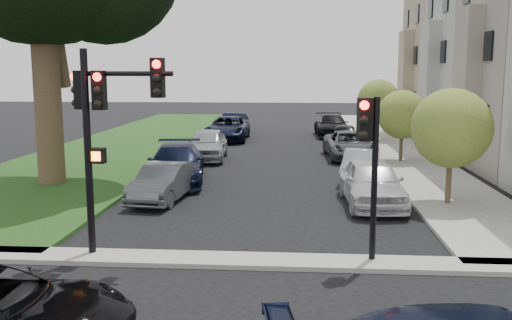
# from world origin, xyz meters

# --- Properties ---
(ground) EXTENTS (140.00, 140.00, 0.00)m
(ground) POSITION_xyz_m (0.00, 0.00, 0.00)
(ground) COLOR black
(ground) RESTS_ON ground
(grass_strip) EXTENTS (8.00, 44.00, 0.12)m
(grass_strip) POSITION_xyz_m (-9.00, 24.00, 0.06)
(grass_strip) COLOR #1A3D16
(grass_strip) RESTS_ON ground
(sidewalk_right) EXTENTS (3.50, 44.00, 0.12)m
(sidewalk_right) POSITION_xyz_m (6.75, 24.00, 0.06)
(sidewalk_right) COLOR gray
(sidewalk_right) RESTS_ON ground
(sidewalk_cross) EXTENTS (60.00, 1.00, 0.12)m
(sidewalk_cross) POSITION_xyz_m (0.00, 2.00, 0.06)
(sidewalk_cross) COLOR gray
(sidewalk_cross) RESTS_ON ground
(house_c) EXTENTS (7.70, 7.55, 15.97)m
(house_c) POSITION_xyz_m (12.45, 23.00, 6.93)
(house_c) COLOR #ADADAD
(house_c) RESTS_ON ground
(house_d) EXTENTS (7.70, 7.55, 15.97)m
(house_d) POSITION_xyz_m (12.45, 30.50, 6.93)
(house_d) COLOR #AAA28D
(house_d) RESTS_ON ground
(small_tree_a) EXTENTS (2.63, 2.63, 3.94)m
(small_tree_a) POSITION_xyz_m (6.20, 8.20, 2.62)
(small_tree_a) COLOR #3F3125
(small_tree_a) RESTS_ON ground
(small_tree_b) EXTENTS (2.39, 2.39, 3.58)m
(small_tree_b) POSITION_xyz_m (6.20, 17.25, 2.38)
(small_tree_b) COLOR #3F3125
(small_tree_b) RESTS_ON ground
(small_tree_c) EXTENTS (2.64, 2.64, 3.97)m
(small_tree_c) POSITION_xyz_m (6.20, 25.81, 2.64)
(small_tree_c) COLOR #3F3125
(small_tree_c) RESTS_ON ground
(traffic_signal_main) EXTENTS (2.45, 0.64, 5.01)m
(traffic_signal_main) POSITION_xyz_m (-3.41, 2.23, 3.46)
(traffic_signal_main) COLOR black
(traffic_signal_main) RESTS_ON ground
(traffic_signal_secondary) EXTENTS (0.53, 0.43, 3.92)m
(traffic_signal_secondary) POSITION_xyz_m (2.82, 2.19, 2.73)
(traffic_signal_secondary) COLOR black
(traffic_signal_secondary) RESTS_ON ground
(car_parked_0) EXTENTS (2.05, 4.68, 1.57)m
(car_parked_0) POSITION_xyz_m (3.67, 8.15, 0.78)
(car_parked_0) COLOR silver
(car_parked_0) RESTS_ON ground
(car_parked_1) EXTENTS (2.03, 4.04, 1.27)m
(car_parked_1) POSITION_xyz_m (3.75, 12.44, 0.64)
(car_parked_1) COLOR #999BA0
(car_parked_1) RESTS_ON ground
(car_parked_2) EXTENTS (2.65, 5.20, 1.41)m
(car_parked_2) POSITION_xyz_m (3.83, 18.45, 0.70)
(car_parked_2) COLOR #3F4247
(car_parked_2) RESTS_ON ground
(car_parked_3) EXTENTS (2.00, 4.12, 1.35)m
(car_parked_3) POSITION_xyz_m (3.89, 22.96, 0.68)
(car_parked_3) COLOR black
(car_parked_3) RESTS_ON ground
(car_parked_4) EXTENTS (2.41, 5.36, 1.52)m
(car_parked_4) POSITION_xyz_m (3.45, 28.45, 0.76)
(car_parked_4) COLOR black
(car_parked_4) RESTS_ON ground
(car_parked_5) EXTENTS (1.81, 4.07, 1.30)m
(car_parked_5) POSITION_xyz_m (-3.49, 8.31, 0.65)
(car_parked_5) COLOR #3F4247
(car_parked_5) RESTS_ON ground
(car_parked_6) EXTENTS (2.96, 5.62, 1.55)m
(car_parked_6) POSITION_xyz_m (-3.72, 11.48, 0.78)
(car_parked_6) COLOR black
(car_parked_6) RESTS_ON ground
(car_parked_7) EXTENTS (2.13, 4.74, 1.58)m
(car_parked_7) POSITION_xyz_m (-3.44, 17.63, 0.79)
(car_parked_7) COLOR #999BA0
(car_parked_7) RESTS_ON ground
(car_parked_8) EXTENTS (2.63, 5.61, 1.55)m
(car_parked_8) POSITION_xyz_m (-3.42, 25.73, 0.78)
(car_parked_8) COLOR black
(car_parked_8) RESTS_ON ground
(car_parked_9) EXTENTS (2.12, 4.25, 1.34)m
(car_parked_9) POSITION_xyz_m (-3.78, 31.54, 0.67)
(car_parked_9) COLOR black
(car_parked_9) RESTS_ON ground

